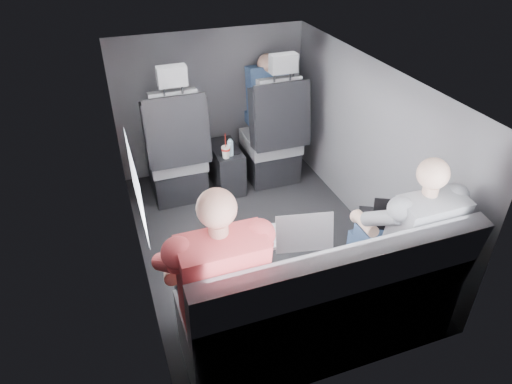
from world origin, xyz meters
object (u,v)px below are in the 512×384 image
object	(u,v)px
front_seat_right	(273,142)
laptop_black	(388,217)
laptop_white	(207,261)
rear_bench	(321,308)
water_bottle	(230,148)
passenger_front_right	(267,97)
center_console	(226,167)
soda_cup	(226,152)
passenger_rear_right	(404,236)
front_seat_left	(177,158)
laptop_silver	(297,234)
passenger_rear_left	(216,280)

from	to	relation	value
front_seat_right	laptop_black	world-z (taller)	front_seat_right
front_seat_right	laptop_white	bearing A→B (deg)	-122.59
rear_bench	water_bottle	world-z (taller)	rear_bench
front_seat_right	rear_bench	world-z (taller)	front_seat_right
laptop_white	passenger_front_right	xyz separation A→B (m)	(1.08, 1.89, 0.11)
rear_bench	laptop_white	distance (m)	0.73
center_console	passenger_front_right	bearing A→B (deg)	24.26
laptop_white	center_console	bearing A→B (deg)	70.43
soda_cup	passenger_rear_right	world-z (taller)	passenger_rear_right
water_bottle	front_seat_left	bearing A→B (deg)	166.91
laptop_black	soda_cup	bearing A→B (deg)	112.80
front_seat_left	laptop_white	bearing A→B (deg)	-95.08
front_seat_right	passenger_front_right	xyz separation A→B (m)	(0.03, 0.26, 0.34)
passenger_front_right	soda_cup	bearing A→B (deg)	-143.21
rear_bench	water_bottle	size ratio (longest dim) A/B	10.36
soda_cup	passenger_rear_right	xyz separation A→B (m)	(0.62, -1.67, 0.16)
front_seat_right	laptop_black	xyz separation A→B (m)	(0.13, -1.62, 0.23)
center_console	passenger_rear_right	distance (m)	1.98
front_seat_right	laptop_silver	distance (m)	1.68
water_bottle	laptop_white	bearing A→B (deg)	-111.43
center_console	passenger_rear_right	xyz separation A→B (m)	(0.57, -1.85, 0.42)
front_seat_right	laptop_silver	xyz separation A→B (m)	(-0.48, -1.59, 0.23)
laptop_white	water_bottle	bearing A→B (deg)	68.57
front_seat_left	water_bottle	size ratio (longest dim) A/B	8.19
center_console	water_bottle	world-z (taller)	water_bottle
rear_bench	laptop_silver	distance (m)	0.45
front_seat_left	rear_bench	bearing A→B (deg)	-76.69
laptop_black	passenger_front_right	distance (m)	1.89
front_seat_right	water_bottle	xyz separation A→B (m)	(-0.45, -0.11, 0.07)
rear_bench	passenger_front_right	world-z (taller)	passenger_front_right
laptop_white	passenger_rear_right	size ratio (longest dim) A/B	0.30
center_console	passenger_front_right	size ratio (longest dim) A/B	0.68
water_bottle	passenger_rear_left	distance (m)	1.81
laptop_silver	passenger_rear_right	distance (m)	0.64
center_console	passenger_rear_right	size ratio (longest dim) A/B	0.40
center_console	laptop_white	distance (m)	1.83
laptop_white	passenger_rear_left	world-z (taller)	passenger_rear_left
front_seat_left	soda_cup	distance (m)	0.43
front_seat_left	laptop_silver	size ratio (longest dim) A/B	3.38
center_console	laptop_black	bearing A→B (deg)	-70.82
passenger_rear_left	laptop_black	bearing A→B (deg)	9.01
laptop_white	passenger_rear_right	bearing A→B (deg)	-8.33
rear_bench	center_console	bearing A→B (deg)	90.00
front_seat_left	passenger_rear_left	world-z (taller)	front_seat_left
front_seat_right	laptop_white	distance (m)	1.95
front_seat_right	passenger_rear_right	distance (m)	1.82
front_seat_left	passenger_rear_left	size ratio (longest dim) A/B	1.01
front_seat_right	soda_cup	distance (m)	0.52
soda_cup	laptop_white	xyz separation A→B (m)	(-0.55, -1.50, 0.17)
rear_bench	soda_cup	bearing A→B (deg)	91.48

